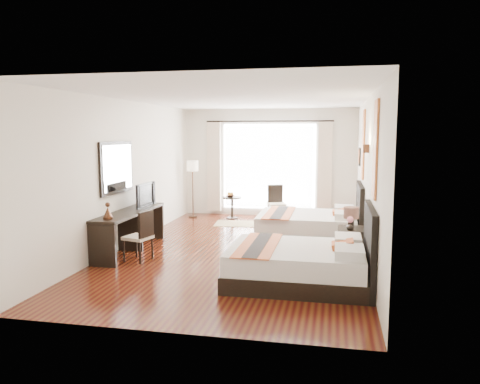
% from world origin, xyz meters
% --- Properties ---
extents(floor, '(4.50, 7.50, 0.01)m').
position_xyz_m(floor, '(0.00, 0.00, -0.01)').
color(floor, '#350B09').
rests_on(floor, ground).
extents(ceiling, '(4.50, 7.50, 0.02)m').
position_xyz_m(ceiling, '(0.00, 0.00, 2.79)').
color(ceiling, white).
rests_on(ceiling, wall_headboard).
extents(wall_headboard, '(0.01, 7.50, 2.80)m').
position_xyz_m(wall_headboard, '(2.25, 0.00, 1.40)').
color(wall_headboard, silver).
rests_on(wall_headboard, floor).
extents(wall_desk, '(0.01, 7.50, 2.80)m').
position_xyz_m(wall_desk, '(-2.25, 0.00, 1.40)').
color(wall_desk, silver).
rests_on(wall_desk, floor).
extents(wall_window, '(4.50, 0.01, 2.80)m').
position_xyz_m(wall_window, '(0.00, 3.75, 1.40)').
color(wall_window, silver).
rests_on(wall_window, floor).
extents(wall_entry, '(4.50, 0.01, 2.80)m').
position_xyz_m(wall_entry, '(0.00, -3.75, 1.40)').
color(wall_entry, silver).
rests_on(wall_entry, floor).
extents(window_glass, '(2.40, 0.02, 2.20)m').
position_xyz_m(window_glass, '(0.00, 3.73, 1.30)').
color(window_glass, white).
rests_on(window_glass, wall_window).
extents(sheer_curtain, '(2.30, 0.02, 2.10)m').
position_xyz_m(sheer_curtain, '(0.00, 3.67, 1.30)').
color(sheer_curtain, white).
rests_on(sheer_curtain, wall_window).
extents(drape_left, '(0.35, 0.14, 2.35)m').
position_xyz_m(drape_left, '(-1.45, 3.63, 1.28)').
color(drape_left, beige).
rests_on(drape_left, floor).
extents(drape_right, '(0.35, 0.14, 2.35)m').
position_xyz_m(drape_right, '(1.45, 3.63, 1.28)').
color(drape_right, beige).
rests_on(drape_right, floor).
extents(art_panel_near, '(0.03, 0.50, 1.35)m').
position_xyz_m(art_panel_near, '(2.23, -1.73, 1.95)').
color(art_panel_near, maroon).
rests_on(art_panel_near, wall_headboard).
extents(art_panel_far, '(0.03, 0.50, 1.35)m').
position_xyz_m(art_panel_far, '(2.23, 1.10, 1.95)').
color(art_panel_far, maroon).
rests_on(art_panel_far, wall_headboard).
extents(wall_sconce, '(0.10, 0.14, 0.14)m').
position_xyz_m(wall_sconce, '(2.19, -0.32, 1.92)').
color(wall_sconce, '#3F2416').
rests_on(wall_sconce, wall_headboard).
extents(mirror_frame, '(0.04, 1.25, 0.95)m').
position_xyz_m(mirror_frame, '(-2.22, -0.48, 1.55)').
color(mirror_frame, black).
rests_on(mirror_frame, wall_desk).
extents(mirror_glass, '(0.01, 1.12, 0.82)m').
position_xyz_m(mirror_glass, '(-2.19, -0.48, 1.55)').
color(mirror_glass, white).
rests_on(mirror_glass, mirror_frame).
extents(bed_near, '(2.05, 1.60, 1.16)m').
position_xyz_m(bed_near, '(1.28, -1.73, 0.30)').
color(bed_near, black).
rests_on(bed_near, floor).
extents(bed_far, '(2.08, 1.62, 1.17)m').
position_xyz_m(bed_far, '(1.26, 1.10, 0.30)').
color(bed_far, black).
rests_on(bed_far, floor).
extents(nightstand, '(0.47, 0.58, 0.56)m').
position_xyz_m(nightstand, '(2.01, -0.32, 0.28)').
color(nightstand, black).
rests_on(nightstand, floor).
extents(table_lamp, '(0.26, 0.26, 0.41)m').
position_xyz_m(table_lamp, '(1.99, -0.24, 0.78)').
color(table_lamp, black).
rests_on(table_lamp, nightstand).
extents(vase, '(0.15, 0.15, 0.13)m').
position_xyz_m(vase, '(1.97, -0.51, 0.56)').
color(vase, black).
rests_on(vase, nightstand).
extents(console_desk, '(0.50, 2.20, 0.76)m').
position_xyz_m(console_desk, '(-1.99, -0.48, 0.38)').
color(console_desk, black).
rests_on(console_desk, floor).
extents(television, '(0.13, 0.80, 0.46)m').
position_xyz_m(television, '(-1.97, 0.06, 0.99)').
color(television, black).
rests_on(television, console_desk).
extents(bronze_figurine, '(0.18, 0.18, 0.24)m').
position_xyz_m(bronze_figurine, '(-1.99, -1.31, 0.88)').
color(bronze_figurine, '#3F2416').
rests_on(bronze_figurine, console_desk).
extents(desk_chair, '(0.49, 0.49, 0.87)m').
position_xyz_m(desk_chair, '(-1.56, -1.07, 0.26)').
color(desk_chair, '#C1B894').
rests_on(desk_chair, floor).
extents(floor_lamp, '(0.30, 0.30, 1.47)m').
position_xyz_m(floor_lamp, '(-1.89, 3.13, 1.24)').
color(floor_lamp, black).
rests_on(floor_lamp, floor).
extents(side_table, '(0.48, 0.48, 0.56)m').
position_xyz_m(side_table, '(-0.86, 3.15, 0.28)').
color(side_table, black).
rests_on(side_table, floor).
extents(fruit_bowl, '(0.23, 0.23, 0.05)m').
position_xyz_m(fruit_bowl, '(-0.90, 3.13, 0.58)').
color(fruit_bowl, '#402E17').
rests_on(fruit_bowl, side_table).
extents(window_chair, '(0.52, 0.52, 0.88)m').
position_xyz_m(window_chair, '(0.29, 3.12, 0.27)').
color(window_chair, '#C1B894').
rests_on(window_chair, floor).
extents(jute_rug, '(1.21, 0.88, 0.01)m').
position_xyz_m(jute_rug, '(-0.54, 2.48, 0.01)').
color(jute_rug, '#9E895F').
rests_on(jute_rug, floor).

